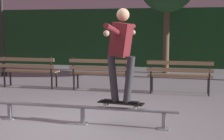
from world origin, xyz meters
TOP-DOWN VIEW (x-y plane):
  - ground_plane at (0.00, 0.00)m, footprint 90.00×90.00m
  - hedge_backdrop at (0.00, 9.42)m, footprint 24.00×1.20m
  - grind_rail at (0.00, 0.17)m, footprint 3.28×0.18m
  - skateboard at (0.68, 0.17)m, footprint 0.80×0.30m
  - skateboarder at (0.68, 0.17)m, footprint 0.63×1.40m
  - park_bench_leftmost at (-2.52, 3.18)m, footprint 1.60×0.42m
  - park_bench_left_center at (-0.49, 3.18)m, footprint 1.60×0.42m
  - park_bench_right_center at (1.55, 3.18)m, footprint 1.60×0.42m
  - lamp_post_left at (-4.48, 5.19)m, footprint 0.32×0.32m

SIDE VIEW (x-z plane):
  - ground_plane at x=0.00m, z-range 0.00..0.00m
  - grind_rail at x=0.00m, z-range 0.08..0.40m
  - skateboard at x=0.68m, z-range 0.35..0.44m
  - park_bench_leftmost at x=-2.52m, z-range 0.10..0.98m
  - park_bench_left_center at x=-0.49m, z-range 0.10..0.98m
  - park_bench_right_center at x=1.55m, z-range 0.10..0.98m
  - hedge_backdrop at x=0.00m, z-range 0.00..2.46m
  - skateboarder at x=0.68m, z-range 0.55..2.11m
  - lamp_post_left at x=-4.48m, z-range 0.53..4.43m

